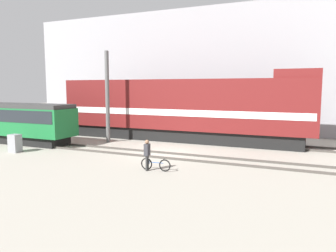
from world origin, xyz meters
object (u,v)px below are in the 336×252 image
(freight_locomotive, at_px, (182,109))
(bicycle, at_px, (156,165))
(person, at_px, (147,152))
(signal_box, at_px, (15,143))
(streetcar, at_px, (19,121))
(utility_pole_left, at_px, (107,97))

(freight_locomotive, distance_m, bicycle, 10.15)
(freight_locomotive, height_order, bicycle, freight_locomotive)
(bicycle, bearing_deg, freight_locomotive, 103.67)
(freight_locomotive, xyz_separation_m, person, (1.93, -9.78, -1.60))
(freight_locomotive, bearing_deg, signal_box, -133.04)
(streetcar, relative_size, person, 5.85)
(bicycle, bearing_deg, signal_box, 176.72)
(freight_locomotive, xyz_separation_m, signal_box, (-8.40, -9.00, -1.98))
(bicycle, height_order, utility_pole_left, utility_pole_left)
(signal_box, bearing_deg, utility_pole_left, 60.14)
(person, xyz_separation_m, signal_box, (-10.34, 0.78, -0.38))
(person, height_order, utility_pole_left, utility_pole_left)
(streetcar, height_order, signal_box, streetcar)
(streetcar, relative_size, utility_pole_left, 1.34)
(bicycle, height_order, signal_box, signal_box)
(freight_locomotive, distance_m, streetcar, 12.76)
(bicycle, relative_size, signal_box, 1.39)
(bicycle, xyz_separation_m, signal_box, (-10.74, 0.62, 0.28))
(streetcar, xyz_separation_m, signal_box, (2.74, -2.83, -1.15))
(bicycle, relative_size, person, 1.03)
(streetcar, bearing_deg, utility_pole_left, 26.68)
(streetcar, xyz_separation_m, bicycle, (13.48, -3.45, -1.43))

